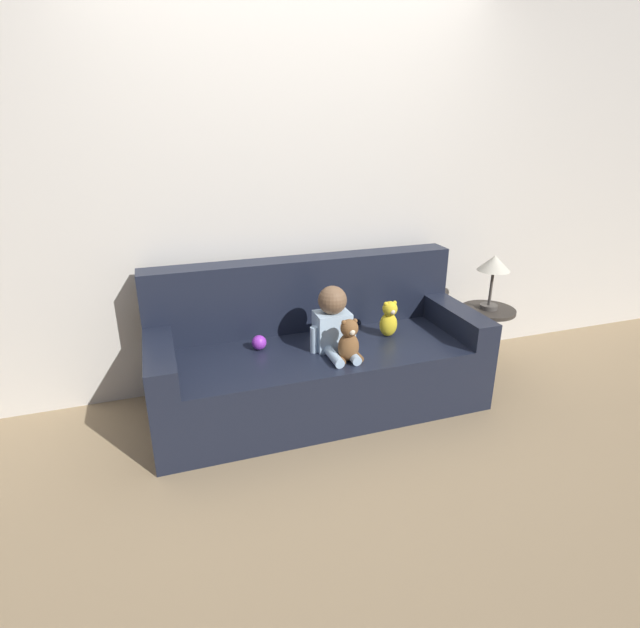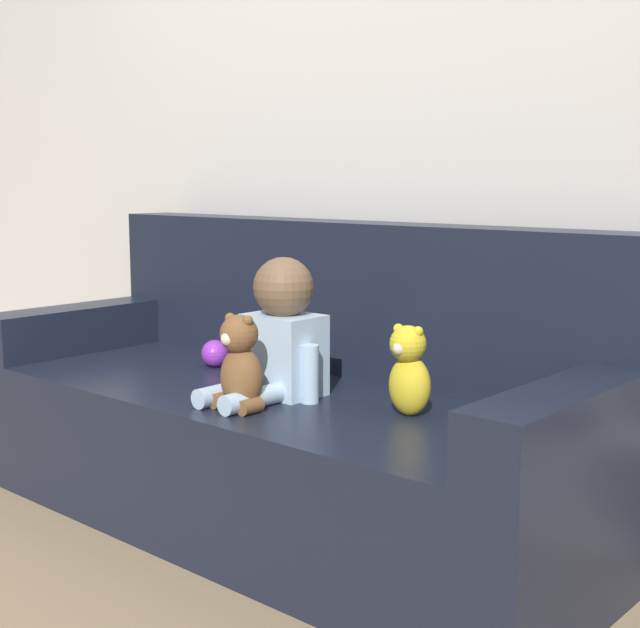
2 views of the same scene
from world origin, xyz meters
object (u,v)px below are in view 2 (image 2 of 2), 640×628
(couch, at_px, (294,419))
(teddy_bear_brown, at_px, (240,365))
(plush_toy_side, at_px, (408,371))
(person_baby, at_px, (280,336))
(toy_ball, at_px, (215,353))

(couch, distance_m, teddy_bear_brown, 0.39)
(plush_toy_side, bearing_deg, person_baby, -171.22)
(couch, xyz_separation_m, toy_ball, (-0.35, 0.00, 0.15))
(couch, height_order, teddy_bear_brown, couch)
(person_baby, height_order, teddy_bear_brown, person_baby)
(plush_toy_side, distance_m, toy_ball, 0.82)
(teddy_bear_brown, xyz_separation_m, plush_toy_side, (0.37, 0.24, -0.00))
(couch, distance_m, plush_toy_side, 0.52)
(couch, xyz_separation_m, plush_toy_side, (0.46, -0.07, 0.22))
(couch, xyz_separation_m, person_baby, (0.07, -0.13, 0.28))
(couch, relative_size, teddy_bear_brown, 7.87)
(plush_toy_side, bearing_deg, teddy_bear_brown, -146.84)
(couch, bearing_deg, person_baby, -62.69)
(person_baby, distance_m, teddy_bear_brown, 0.19)
(teddy_bear_brown, bearing_deg, plush_toy_side, 33.16)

